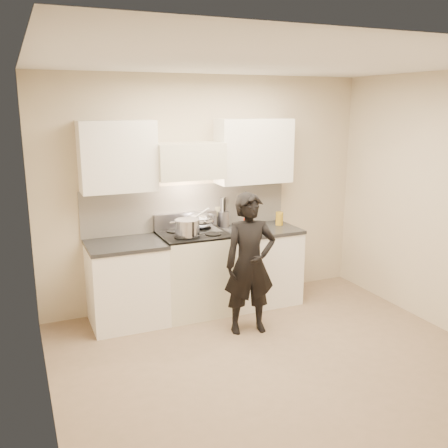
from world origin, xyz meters
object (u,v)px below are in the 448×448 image
object	(u,v)px
person	(250,264)
wok	(200,220)
utensil_crock	(223,218)
stove	(194,273)
counter_right	(258,265)

from	to	relation	value
person	wok	bearing A→B (deg)	114.57
wok	utensil_crock	world-z (taller)	utensil_crock
stove	wok	bearing A→B (deg)	46.75
counter_right	person	size ratio (longest dim) A/B	0.61
wok	person	distance (m)	0.94
counter_right	utensil_crock	xyz separation A→B (m)	(-0.36, 0.24, 0.57)
wok	utensil_crock	bearing A→B (deg)	16.92
stove	person	xyz separation A→B (m)	(0.36, -0.71, 0.27)
utensil_crock	person	distance (m)	1.00
person	stove	bearing A→B (deg)	126.53
utensil_crock	person	size ratio (longest dim) A/B	0.24
stove	counter_right	distance (m)	0.83
counter_right	utensil_crock	bearing A→B (deg)	145.54
counter_right	stove	bearing A→B (deg)	-180.00
wok	person	world-z (taller)	person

